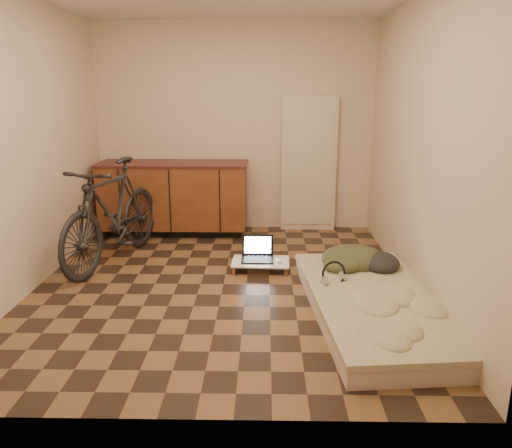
{
  "coord_description": "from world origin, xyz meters",
  "views": [
    {
      "loc": [
        0.39,
        -4.42,
        1.83
      ],
      "look_at": [
        0.31,
        0.17,
        0.55
      ],
      "focal_mm": 35.0,
      "sensor_mm": 36.0,
      "label": 1
    }
  ],
  "objects_px": {
    "laptop": "(257,254)",
    "lap_desk": "(261,262)",
    "futon": "(375,305)",
    "bicycle": "(112,208)"
  },
  "relations": [
    {
      "from": "lap_desk",
      "to": "laptop",
      "type": "distance_m",
      "value": 0.1
    },
    {
      "from": "bicycle",
      "to": "futon",
      "type": "bearing_deg",
      "value": -10.61
    },
    {
      "from": "bicycle",
      "to": "laptop",
      "type": "relative_size",
      "value": 5.71
    },
    {
      "from": "bicycle",
      "to": "lap_desk",
      "type": "height_order",
      "value": "bicycle"
    },
    {
      "from": "bicycle",
      "to": "lap_desk",
      "type": "xyz_separation_m",
      "value": [
        1.55,
        -0.2,
        -0.52
      ]
    },
    {
      "from": "bicycle",
      "to": "futon",
      "type": "xyz_separation_m",
      "value": [
        2.5,
        -1.23,
        -0.51
      ]
    },
    {
      "from": "bicycle",
      "to": "laptop",
      "type": "distance_m",
      "value": 1.59
    },
    {
      "from": "futon",
      "to": "lap_desk",
      "type": "height_order",
      "value": "futon"
    },
    {
      "from": "laptop",
      "to": "lap_desk",
      "type": "bearing_deg",
      "value": -62.98
    },
    {
      "from": "futon",
      "to": "lap_desk",
      "type": "xyz_separation_m",
      "value": [
        -0.95,
        1.03,
        -0.01
      ]
    }
  ]
}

